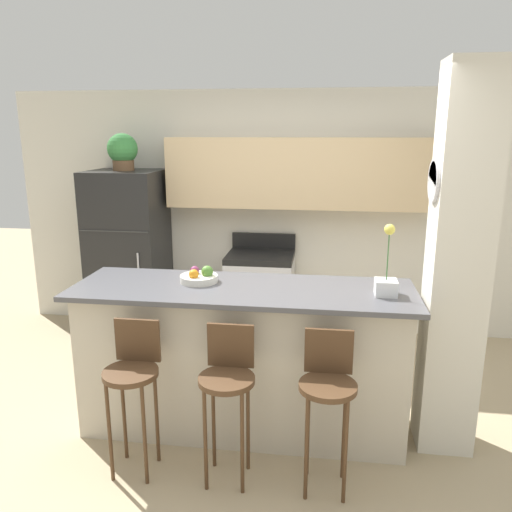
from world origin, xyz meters
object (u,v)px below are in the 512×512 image
object	(u,v)px
stove_range	(260,295)
orchid_vase	(386,279)
potted_plant_on_fridge	(123,151)
trash_bin	(179,326)
bar_stool_mid	(228,381)
refrigerator	(129,254)
bar_stool_left	(133,375)
fruit_bowl	(199,277)
bar_stool_right	(328,388)

from	to	relation	value
stove_range	orchid_vase	world-z (taller)	orchid_vase
stove_range	potted_plant_on_fridge	size ratio (longest dim) A/B	2.91
trash_bin	stove_range	bearing A→B (deg)	20.65
bar_stool_mid	refrigerator	bearing A→B (deg)	124.34
bar_stool_left	orchid_vase	bearing A→B (deg)	18.39
orchid_vase	fruit_bowl	size ratio (longest dim) A/B	1.76
potted_plant_on_fridge	fruit_bowl	bearing A→B (deg)	-52.88
bar_stool_left	bar_stool_mid	world-z (taller)	same
bar_stool_left	trash_bin	bearing A→B (deg)	98.58
bar_stool_left	stove_range	bearing A→B (deg)	76.99
orchid_vase	trash_bin	bearing A→B (deg)	143.03
refrigerator	bar_stool_mid	world-z (taller)	refrigerator
stove_range	fruit_bowl	world-z (taller)	fruit_bowl
bar_stool_left	bar_stool_mid	bearing A→B (deg)	0.00
refrigerator	bar_stool_left	size ratio (longest dim) A/B	1.78
fruit_bowl	refrigerator	bearing A→B (deg)	127.12
potted_plant_on_fridge	trash_bin	world-z (taller)	potted_plant_on_fridge
bar_stool_right	fruit_bowl	xyz separation A→B (m)	(-0.93, 0.64, 0.46)
fruit_bowl	trash_bin	bearing A→B (deg)	113.87
bar_stool_left	potted_plant_on_fridge	distance (m)	2.66
bar_stool_mid	trash_bin	xyz separation A→B (m)	(-0.89, 1.92, -0.46)
refrigerator	bar_stool_right	world-z (taller)	refrigerator
bar_stool_right	potted_plant_on_fridge	bearing A→B (deg)	133.87
potted_plant_on_fridge	stove_range	bearing A→B (deg)	2.47
refrigerator	bar_stool_left	xyz separation A→B (m)	(0.87, -2.16, -0.22)
trash_bin	refrigerator	bearing A→B (deg)	157.49
bar_stool_mid	trash_bin	size ratio (longest dim) A/B	2.58
bar_stool_mid	trash_bin	bearing A→B (deg)	114.92
stove_range	bar_stool_right	size ratio (longest dim) A/B	1.09
trash_bin	bar_stool_left	bearing A→B (deg)	-81.42
refrigerator	orchid_vase	world-z (taller)	refrigerator
orchid_vase	trash_bin	xyz separation A→B (m)	(-1.86, 1.40, -0.99)
stove_range	bar_stool_right	xyz separation A→B (m)	(0.69, -2.22, 0.19)
refrigerator	orchid_vase	bearing A→B (deg)	-33.89
stove_range	potted_plant_on_fridge	bearing A→B (deg)	-177.53
bar_stool_mid	bar_stool_right	xyz separation A→B (m)	(0.60, 0.00, 0.00)
refrigerator	orchid_vase	size ratio (longest dim) A/B	3.66
bar_stool_left	orchid_vase	size ratio (longest dim) A/B	2.06
orchid_vase	bar_stool_right	bearing A→B (deg)	-124.94
bar_stool_left	trash_bin	world-z (taller)	bar_stool_left
refrigerator	potted_plant_on_fridge	distance (m)	1.07
refrigerator	trash_bin	world-z (taller)	refrigerator
orchid_vase	bar_stool_left	bearing A→B (deg)	-161.61
bar_stool_left	bar_stool_right	world-z (taller)	same
bar_stool_mid	orchid_vase	size ratio (longest dim) A/B	2.06
stove_range	bar_stool_right	distance (m)	2.33
potted_plant_on_fridge	orchid_vase	size ratio (longest dim) A/B	0.77
refrigerator	orchid_vase	distance (m)	2.96
fruit_bowl	orchid_vase	bearing A→B (deg)	-5.35
refrigerator	stove_range	world-z (taller)	refrigerator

